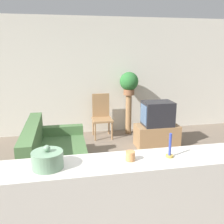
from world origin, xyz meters
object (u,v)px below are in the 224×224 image
object	(u,v)px
television	(157,114)
decorative_bowl	(48,159)
couch	(54,159)
wooden_chair	(102,114)
potted_plant	(129,82)

from	to	relation	value
television	decorative_bowl	bearing A→B (deg)	-127.05
couch	decorative_bowl	size ratio (longest dim) A/B	6.52
wooden_chair	couch	bearing A→B (deg)	-120.41
wooden_chair	potted_plant	distance (m)	0.97
potted_plant	decorative_bowl	size ratio (longest dim) A/B	2.04
wooden_chair	potted_plant	bearing A→B (deg)	4.93
decorative_bowl	wooden_chair	bearing A→B (deg)	74.15
couch	decorative_bowl	bearing A→B (deg)	-88.97
television	potted_plant	xyz separation A→B (m)	(-0.37, 0.89, 0.54)
couch	decorative_bowl	distance (m)	1.94
wooden_chair	decorative_bowl	bearing A→B (deg)	-105.85
couch	potted_plant	size ratio (longest dim) A/B	3.20
potted_plant	decorative_bowl	distance (m)	3.94
potted_plant	wooden_chair	bearing A→B (deg)	-175.07
decorative_bowl	potted_plant	bearing A→B (deg)	65.16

